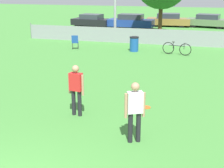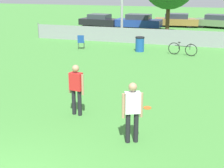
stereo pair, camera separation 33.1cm
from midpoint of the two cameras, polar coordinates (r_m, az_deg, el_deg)
fence_backline at (r=22.75m, az=6.02°, el=8.64°), size 18.71×0.07×1.21m
player_receiver_white at (r=8.20m, az=3.04°, el=-4.45°), size 0.51×0.37×1.68m
player_thrower_red at (r=9.98m, az=-7.54°, el=-0.51°), size 0.56×0.28×1.68m
frisbee_disc at (r=10.89m, az=5.49°, el=-4.26°), size 0.28×0.28×0.03m
folding_chair_sideline at (r=20.88m, az=-7.23°, el=7.75°), size 0.53×0.53×0.94m
bicycle_sideline at (r=19.45m, az=11.28°, el=6.37°), size 1.76×0.48×0.79m
trash_bin at (r=20.12m, az=3.59°, el=7.32°), size 0.58×0.58×0.94m
parked_car_dark at (r=32.34m, az=-4.04°, el=11.49°), size 4.09×2.23×1.29m
parked_car_blue at (r=31.17m, az=3.15°, el=11.36°), size 4.48×1.88×1.39m
parked_car_tan at (r=33.26m, az=9.98°, el=11.45°), size 4.45×2.05×1.32m
parked_car_olive at (r=33.33m, az=16.85°, el=11.01°), size 4.36×2.53×1.31m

